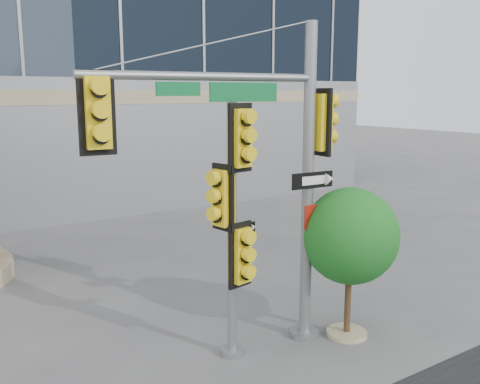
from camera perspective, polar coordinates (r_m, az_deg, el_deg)
ground at (r=11.82m, az=5.75°, el=-16.62°), size 120.00×120.00×0.00m
main_signal_pole at (r=10.65m, az=2.06°, el=4.27°), size 5.28×0.81×6.81m
secondary_signal_pole at (r=10.49m, az=-0.66°, el=-2.04°), size 0.96×0.70×5.28m
street_tree at (r=11.98m, az=11.75°, el=-4.99°), size 2.17×2.12×3.38m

